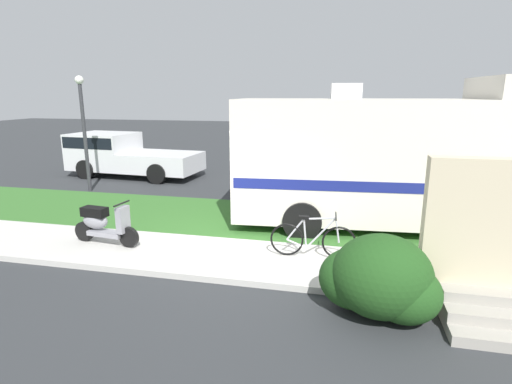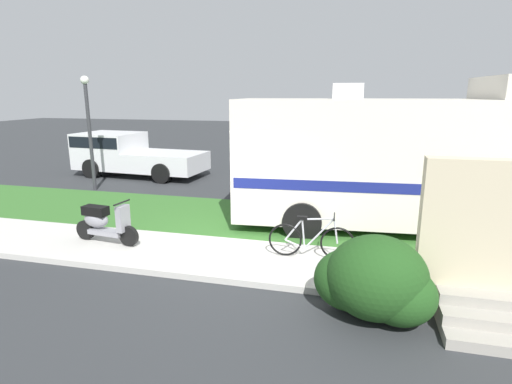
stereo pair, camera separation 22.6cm
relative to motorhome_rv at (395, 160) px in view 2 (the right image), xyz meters
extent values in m
plane|color=#2D3033|center=(-3.77, -1.74, -1.75)|extent=(80.00, 80.00, 0.00)
cube|color=beige|center=(-3.77, -2.94, -1.69)|extent=(24.00, 2.00, 0.12)
cube|color=#336628|center=(-3.77, -0.24, -1.71)|extent=(24.00, 3.40, 0.08)
cube|color=silver|center=(-0.11, -0.01, -0.01)|extent=(7.57, 3.01, 2.87)
cube|color=navy|center=(-0.11, -0.01, -0.44)|extent=(7.42, 3.02, 0.24)
cube|color=silver|center=(-1.21, -0.10, 1.60)|extent=(0.74, 0.65, 0.36)
cylinder|color=black|center=(2.09, 1.34, -1.30)|extent=(0.92, 0.35, 0.90)
cylinder|color=black|center=(2.27, -1.00, -1.30)|extent=(0.92, 0.35, 0.90)
cylinder|color=black|center=(-2.23, 1.00, -1.30)|extent=(0.92, 0.35, 0.90)
cylinder|color=black|center=(-2.04, -1.34, -1.30)|extent=(0.92, 0.35, 0.90)
cylinder|color=black|center=(-5.54, -2.93, -1.41)|extent=(0.45, 0.15, 0.44)
cylinder|color=black|center=(-6.69, -2.80, -1.41)|extent=(0.45, 0.15, 0.44)
cube|color=gray|center=(-6.11, -2.86, -1.39)|extent=(0.84, 0.37, 0.10)
cube|color=black|center=(-6.37, -2.83, -0.93)|extent=(0.59, 0.32, 0.20)
ellipsoid|color=gray|center=(-6.37, -2.83, -1.13)|extent=(0.63, 0.37, 0.36)
cube|color=gray|center=(-5.65, -2.91, -1.03)|extent=(0.17, 0.33, 0.56)
cylinder|color=black|center=(-5.65, -2.91, -0.68)|extent=(0.09, 0.50, 0.04)
sphere|color=white|center=(-5.65, -2.91, -0.85)|extent=(0.12, 0.12, 0.12)
torus|color=black|center=(-1.18, -2.60, -1.30)|extent=(0.67, 0.07, 0.67)
torus|color=black|center=(-2.21, -2.64, -1.30)|extent=(0.67, 0.07, 0.67)
cylinder|color=silver|center=(-1.54, -2.61, -1.12)|extent=(0.58, 0.06, 0.67)
cylinder|color=silver|center=(-1.85, -2.63, -1.15)|extent=(0.10, 0.04, 0.60)
cylinder|color=silver|center=(-1.57, -2.62, -0.82)|extent=(0.62, 0.06, 0.09)
cylinder|color=silver|center=(-2.01, -2.63, -1.37)|extent=(0.40, 0.05, 0.18)
cylinder|color=silver|center=(-2.04, -2.64, -1.07)|extent=(0.36, 0.05, 0.47)
cylinder|color=silver|center=(-1.22, -2.60, -1.05)|extent=(0.12, 0.04, 0.51)
cube|color=black|center=(-1.88, -2.63, -0.82)|extent=(0.20, 0.11, 0.06)
cylinder|color=black|center=(-1.26, -2.60, -0.76)|extent=(0.05, 0.52, 0.03)
cube|color=silver|center=(-10.92, 4.67, -0.75)|extent=(2.53, 2.23, 1.44)
cube|color=black|center=(-10.92, 4.67, -0.33)|extent=(2.41, 2.25, 0.44)
cube|color=silver|center=(-8.28, 4.48, -1.11)|extent=(3.06, 2.27, 0.73)
cylinder|color=black|center=(-11.18, 3.69, -1.37)|extent=(0.78, 0.29, 0.76)
cylinder|color=black|center=(-11.04, 5.67, -1.37)|extent=(0.78, 0.29, 0.76)
cylinder|color=black|center=(-8.01, 3.46, -1.37)|extent=(0.78, 0.29, 0.76)
cylinder|color=black|center=(-7.86, 5.44, -1.37)|extent=(0.78, 0.29, 0.76)
cube|color=#9E998E|center=(1.07, -4.54, -1.67)|extent=(1.40, 0.96, 0.16)
cube|color=#9E998E|center=(1.07, -4.38, -1.51)|extent=(1.40, 0.64, 0.16)
cube|color=#9E998E|center=(1.07, -4.22, -1.35)|extent=(1.40, 0.32, 0.16)
cube|color=beige|center=(1.07, -3.91, -0.55)|extent=(2.00, 0.30, 2.40)
ellipsoid|color=#1E4719|center=(-0.53, -4.44, -1.08)|extent=(1.48, 1.33, 1.26)
ellipsoid|color=#1E4719|center=(-0.90, -4.29, -1.23)|extent=(1.11, 1.00, 0.94)
ellipsoid|color=#1E4719|center=(-0.20, -4.55, -1.27)|extent=(1.04, 0.93, 0.88)
cylinder|color=brown|center=(1.22, -2.37, -1.52)|extent=(0.07, 0.07, 0.21)
cylinder|color=brown|center=(1.22, -2.37, -1.40)|extent=(0.03, 0.03, 0.04)
cylinder|color=black|center=(1.22, -2.37, -1.37)|extent=(0.04, 0.04, 0.02)
cylinder|color=#333338|center=(-9.77, 1.86, 0.06)|extent=(0.12, 0.12, 3.61)
sphere|color=silver|center=(-9.77, 1.86, 1.98)|extent=(0.28, 0.28, 0.28)
camera|label=1|loc=(-1.14, -10.24, 1.54)|focal=28.41mm
camera|label=2|loc=(-0.92, -10.19, 1.54)|focal=28.41mm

